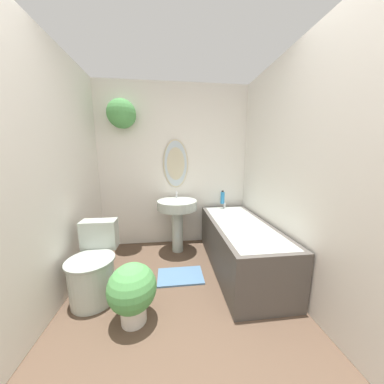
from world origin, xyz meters
TOP-DOWN VIEW (x-y plane):
  - wall_back at (-0.10, 2.43)m, footprint 2.32×0.38m
  - wall_left at (-1.13, 1.21)m, footprint 0.06×2.55m
  - wall_right at (1.13, 1.21)m, footprint 0.06×2.55m
  - toilet at (-0.83, 1.27)m, footprint 0.43×0.58m
  - pedestal_sink at (0.02, 2.11)m, footprint 0.55×0.55m
  - bathtub at (0.75, 1.59)m, footprint 0.66×1.57m
  - shampoo_bottle at (0.71, 2.26)m, footprint 0.06×0.06m
  - potted_plant at (-0.40, 0.92)m, footprint 0.40×0.40m
  - bath_mat at (0.02, 1.47)m, footprint 0.51×0.34m

SIDE VIEW (x-z plane):
  - bath_mat at x=0.02m, z-range 0.00..0.02m
  - toilet at x=-0.83m, z-range -0.07..0.64m
  - potted_plant at x=-0.40m, z-range 0.03..0.54m
  - bathtub at x=0.75m, z-range -0.03..0.63m
  - pedestal_sink at x=0.02m, z-range 0.15..1.01m
  - shampoo_bottle at x=0.71m, z-range 0.65..0.84m
  - wall_left at x=-1.13m, z-range 0.00..2.40m
  - wall_right at x=1.13m, z-range 0.00..2.40m
  - wall_back at x=-0.10m, z-range 0.11..2.51m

